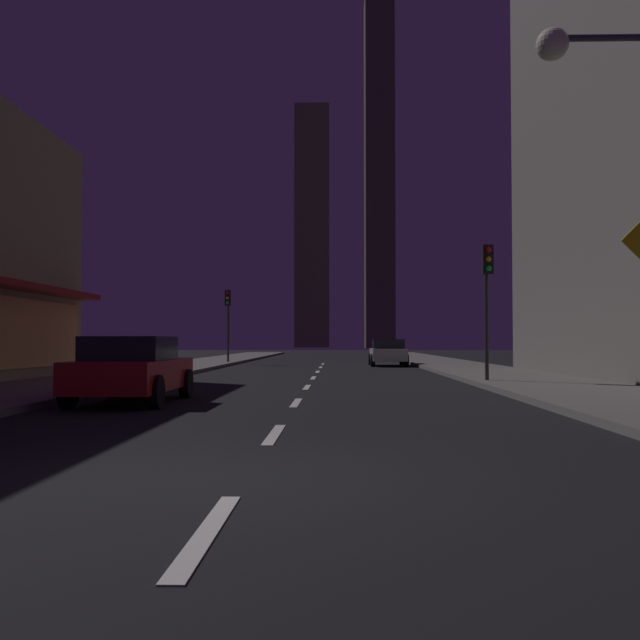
{
  "coord_description": "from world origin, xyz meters",
  "views": [
    {
      "loc": [
        0.93,
        -7.0,
        1.35
      ],
      "look_at": [
        0.0,
        28.04,
        2.4
      ],
      "focal_mm": 39.75,
      "sensor_mm": 36.0,
      "label": 1
    }
  ],
  "objects": [
    {
      "name": "ground_plane",
      "position": [
        0.0,
        32.0,
        -0.05
      ],
      "size": [
        78.0,
        136.0,
        0.1
      ],
      "primitive_type": "cube",
      "color": "black"
    },
    {
      "name": "sidewalk_right",
      "position": [
        7.0,
        32.0,
        0.07
      ],
      "size": [
        4.0,
        76.0,
        0.15
      ],
      "primitive_type": "cube",
      "color": "#605E59",
      "rests_on": "ground"
    },
    {
      "name": "sidewalk_left",
      "position": [
        -7.0,
        32.0,
        0.07
      ],
      "size": [
        4.0,
        76.0,
        0.15
      ],
      "primitive_type": "cube",
      "color": "#605E59",
      "rests_on": "ground"
    },
    {
      "name": "lane_marking_center",
      "position": [
        0.0,
        16.2,
        0.01
      ],
      "size": [
        0.16,
        38.6,
        0.01
      ],
      "color": "silver",
      "rests_on": "ground"
    },
    {
      "name": "skyscraper_distant_tall",
      "position": [
        -4.85,
        146.45,
        26.28
      ],
      "size": [
        7.39,
        6.6,
        52.56
      ],
      "primitive_type": "cube",
      "color": "#5F5B47",
      "rests_on": "ground"
    },
    {
      "name": "skyscraper_distant_mid",
      "position": [
        8.6,
        125.89,
        33.3
      ],
      "size": [
        5.41,
        8.48,
        66.6
      ],
      "primitive_type": "cube",
      "color": "brown",
      "rests_on": "ground"
    },
    {
      "name": "car_parked_near",
      "position": [
        -3.6,
        8.38,
        0.74
      ],
      "size": [
        1.98,
        4.24,
        1.45
      ],
      "color": "#B21919",
      "rests_on": "ground"
    },
    {
      "name": "car_parked_far",
      "position": [
        3.6,
        31.6,
        0.74
      ],
      "size": [
        1.98,
        4.24,
        1.45
      ],
      "color": "silver",
      "rests_on": "ground"
    },
    {
      "name": "fire_hydrant_far_left",
      "position": [
        -5.9,
        19.92,
        0.45
      ],
      "size": [
        0.42,
        0.3,
        0.65
      ],
      "color": "gold",
      "rests_on": "sidewalk_left"
    },
    {
      "name": "traffic_light_near_right",
      "position": [
        5.5,
        14.85,
        3.19
      ],
      "size": [
        0.32,
        0.48,
        4.2
      ],
      "color": "#2D2D2D",
      "rests_on": "sidewalk_right"
    },
    {
      "name": "traffic_light_far_left",
      "position": [
        -5.5,
        33.82,
        3.19
      ],
      "size": [
        0.32,
        0.48,
        4.2
      ],
      "color": "#2D2D2D",
      "rests_on": "sidewalk_left"
    },
    {
      "name": "street_lamp_right",
      "position": [
        5.38,
        5.1,
        5.07
      ],
      "size": [
        1.96,
        0.56,
        6.58
      ],
      "color": "#38383D",
      "rests_on": "sidewalk_right"
    }
  ]
}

